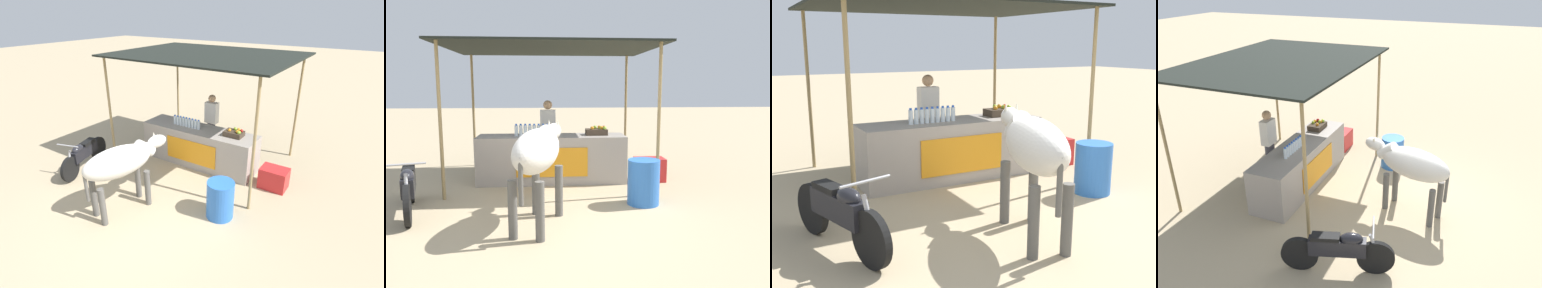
# 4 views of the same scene
# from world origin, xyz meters

# --- Properties ---
(ground_plane) EXTENTS (60.00, 60.00, 0.00)m
(ground_plane) POSITION_xyz_m (0.00, 0.00, 0.00)
(ground_plane) COLOR tan
(stall_counter) EXTENTS (3.00, 0.82, 0.96)m
(stall_counter) POSITION_xyz_m (0.00, 2.20, 0.48)
(stall_counter) COLOR #9E9389
(stall_counter) RESTS_ON ground
(stall_awning) EXTENTS (4.20, 3.20, 2.75)m
(stall_awning) POSITION_xyz_m (0.00, 2.50, 2.64)
(stall_awning) COLOR black
(stall_awning) RESTS_ON ground
(water_bottle_row) EXTENTS (0.79, 0.07, 0.25)m
(water_bottle_row) POSITION_xyz_m (-0.35, 2.15, 1.07)
(water_bottle_row) COLOR silver
(water_bottle_row) RESTS_ON stall_counter
(fruit_crate) EXTENTS (0.44, 0.32, 0.18)m
(fruit_crate) POSITION_xyz_m (0.94, 2.25, 1.03)
(fruit_crate) COLOR #3F3326
(fruit_crate) RESTS_ON stall_counter
(vendor_behind_counter) EXTENTS (0.34, 0.22, 1.65)m
(vendor_behind_counter) POSITION_xyz_m (-0.07, 2.95, 0.85)
(vendor_behind_counter) COLOR #383842
(vendor_behind_counter) RESTS_ON ground
(cooler_box) EXTENTS (0.60, 0.44, 0.48)m
(cooler_box) POSITION_xyz_m (2.04, 2.10, 0.24)
(cooler_box) COLOR red
(cooler_box) RESTS_ON ground
(water_barrel) EXTENTS (0.53, 0.53, 0.75)m
(water_barrel) POSITION_xyz_m (1.51, 0.54, 0.38)
(water_barrel) COLOR blue
(water_barrel) RESTS_ON ground
(cow) EXTENTS (0.88, 1.85, 1.44)m
(cow) POSITION_xyz_m (-0.21, -0.28, 1.03)
(cow) COLOR silver
(cow) RESTS_ON ground
(motorcycle_parked) EXTENTS (0.73, 1.74, 0.90)m
(motorcycle_parked) POSITION_xyz_m (-2.22, 0.36, 0.43)
(motorcycle_parked) COLOR black
(motorcycle_parked) RESTS_ON ground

